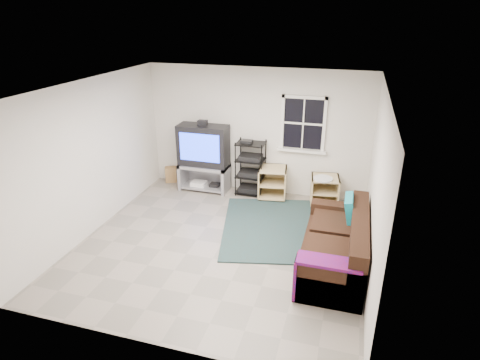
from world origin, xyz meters
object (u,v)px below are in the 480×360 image
(sofa, at_px, (337,247))
(side_table_right, at_px, (324,188))
(side_table_left, at_px, (273,181))
(tv_unit, at_px, (204,152))
(av_rack, at_px, (250,171))

(sofa, bearing_deg, side_table_right, 100.18)
(side_table_left, height_order, sofa, sofa)
(side_table_left, bearing_deg, tv_unit, -178.87)
(side_table_right, relative_size, sofa, 0.30)
(side_table_right, bearing_deg, sofa, -79.82)
(av_rack, bearing_deg, tv_unit, -177.12)
(tv_unit, relative_size, side_table_left, 2.35)
(av_rack, xyz_separation_m, side_table_left, (0.48, -0.02, -0.16))
(side_table_right, bearing_deg, tv_unit, 179.80)
(av_rack, height_order, sofa, av_rack)
(sofa, bearing_deg, tv_unit, 143.95)
(side_table_left, bearing_deg, side_table_right, -2.07)
(av_rack, relative_size, side_table_left, 1.78)
(tv_unit, relative_size, av_rack, 1.32)
(av_rack, distance_m, sofa, 2.91)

